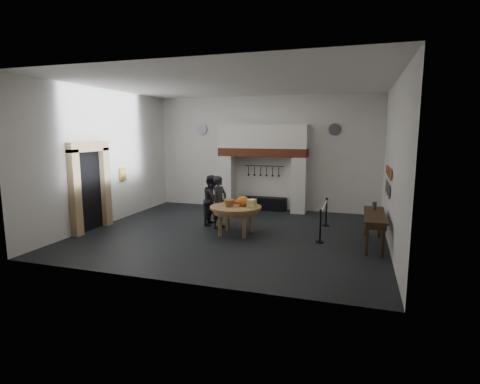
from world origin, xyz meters
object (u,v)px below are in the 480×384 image
(visitor_near, at_px, (219,202))
(visitor_far, at_px, (212,200))
(iron_range, at_px, (263,203))
(work_table, at_px, (236,207))
(barrier_post_near, at_px, (320,227))
(barrier_post_far, at_px, (326,213))
(side_table, at_px, (375,215))

(visitor_near, height_order, visitor_far, visitor_near)
(iron_range, relative_size, visitor_far, 1.13)
(work_table, relative_size, barrier_post_near, 1.74)
(barrier_post_far, bearing_deg, visitor_far, -165.76)
(work_table, height_order, barrier_post_near, barrier_post_near)
(work_table, height_order, barrier_post_far, barrier_post_far)
(visitor_far, relative_size, barrier_post_far, 1.87)
(iron_range, height_order, visitor_near, visitor_near)
(barrier_post_far, bearing_deg, barrier_post_near, -90.00)
(work_table, bearing_deg, iron_range, 91.71)
(barrier_post_far, bearing_deg, visitor_near, -157.90)
(visitor_far, xyz_separation_m, side_table, (5.13, -0.92, 0.03))
(side_table, distance_m, barrier_post_near, 1.50)
(iron_range, height_order, barrier_post_near, barrier_post_near)
(visitor_near, distance_m, side_table, 4.75)
(visitor_near, bearing_deg, work_table, -108.93)
(side_table, bearing_deg, iron_range, 137.35)
(work_table, distance_m, barrier_post_near, 2.58)
(iron_range, height_order, barrier_post_far, barrier_post_far)
(barrier_post_far, bearing_deg, iron_range, 144.26)
(visitor_far, height_order, barrier_post_far, visitor_far)
(iron_range, relative_size, visitor_near, 1.11)
(work_table, height_order, visitor_far, visitor_far)
(work_table, bearing_deg, visitor_far, 140.18)
(iron_range, height_order, work_table, work_table)
(visitor_far, bearing_deg, barrier_post_far, -79.13)
(visitor_near, xyz_separation_m, visitor_far, (-0.40, 0.40, -0.02))
(side_table, bearing_deg, barrier_post_near, -174.34)
(iron_range, bearing_deg, barrier_post_near, -55.77)
(visitor_near, bearing_deg, iron_range, 6.83)
(iron_range, relative_size, work_table, 1.21)
(visitor_far, distance_m, side_table, 5.21)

